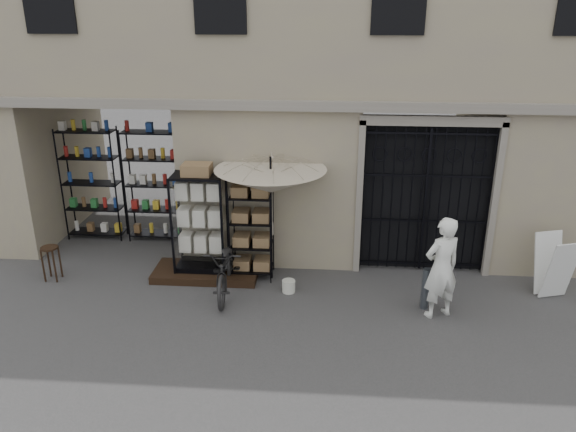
# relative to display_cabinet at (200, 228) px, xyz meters

# --- Properties ---
(ground) EXTENTS (80.00, 80.00, 0.00)m
(ground) POSITION_rel_display_cabinet_xyz_m (2.48, -1.60, -0.99)
(ground) COLOR black
(ground) RESTS_ON ground
(main_building) EXTENTS (14.00, 4.00, 9.00)m
(main_building) POSITION_rel_display_cabinet_xyz_m (2.48, 2.40, 3.51)
(main_building) COLOR gray
(main_building) RESTS_ON ground
(shop_recess) EXTENTS (3.00, 1.70, 3.00)m
(shop_recess) POSITION_rel_display_cabinet_xyz_m (-2.02, 1.20, 0.51)
(shop_recess) COLOR black
(shop_recess) RESTS_ON ground
(shop_shelving) EXTENTS (2.70, 0.50, 2.50)m
(shop_shelving) POSITION_rel_display_cabinet_xyz_m (-2.07, 1.70, 0.26)
(shop_shelving) COLOR black
(shop_shelving) RESTS_ON ground
(iron_gate) EXTENTS (2.50, 0.21, 3.00)m
(iron_gate) POSITION_rel_display_cabinet_xyz_m (4.23, 0.68, 0.51)
(iron_gate) COLOR black
(iron_gate) RESTS_ON ground
(step_platform) EXTENTS (2.00, 0.90, 0.15)m
(step_platform) POSITION_rel_display_cabinet_xyz_m (0.08, -0.05, -0.92)
(step_platform) COLOR black
(step_platform) RESTS_ON ground
(display_cabinet) EXTENTS (1.06, 0.81, 2.03)m
(display_cabinet) POSITION_rel_display_cabinet_xyz_m (0.00, 0.00, 0.00)
(display_cabinet) COLOR black
(display_cabinet) RESTS_ON step_platform
(wire_rack) EXTENTS (0.83, 0.65, 1.75)m
(wire_rack) POSITION_rel_display_cabinet_xyz_m (0.97, 0.04, -0.14)
(wire_rack) COLOR black
(wire_rack) RESTS_ON ground
(market_umbrella) EXTENTS (2.29, 2.31, 2.89)m
(market_umbrella) POSITION_rel_display_cabinet_xyz_m (1.35, -0.03, 1.08)
(market_umbrella) COLOR black
(market_umbrella) RESTS_ON ground
(white_bucket) EXTENTS (0.31, 0.31, 0.23)m
(white_bucket) POSITION_rel_display_cabinet_xyz_m (1.71, -0.56, -0.88)
(white_bucket) COLOR beige
(white_bucket) RESTS_ON ground
(bicycle) EXTENTS (0.70, 1.01, 1.86)m
(bicycle) POSITION_rel_display_cabinet_xyz_m (0.60, -0.65, -0.99)
(bicycle) COLOR black
(bicycle) RESTS_ON ground
(wooden_stool) EXTENTS (0.36, 0.36, 0.67)m
(wooden_stool) POSITION_rel_display_cabinet_xyz_m (-2.81, -0.40, -0.64)
(wooden_stool) COLOR black
(wooden_stool) RESTS_ON ground
(steel_bollard) EXTENTS (0.15, 0.15, 0.75)m
(steel_bollard) POSITION_rel_display_cabinet_xyz_m (4.10, -0.96, -0.62)
(steel_bollard) COLOR #525962
(steel_bollard) RESTS_ON ground
(shopkeeper) EXTENTS (1.34, 1.88, 0.42)m
(shopkeeper) POSITION_rel_display_cabinet_xyz_m (4.28, -1.18, -0.99)
(shopkeeper) COLOR white
(shopkeeper) RESTS_ON ground
(easel_sign) EXTENTS (0.69, 0.74, 1.12)m
(easel_sign) POSITION_rel_display_cabinet_xyz_m (6.43, -0.34, -0.41)
(easel_sign) COLOR silver
(easel_sign) RESTS_ON ground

